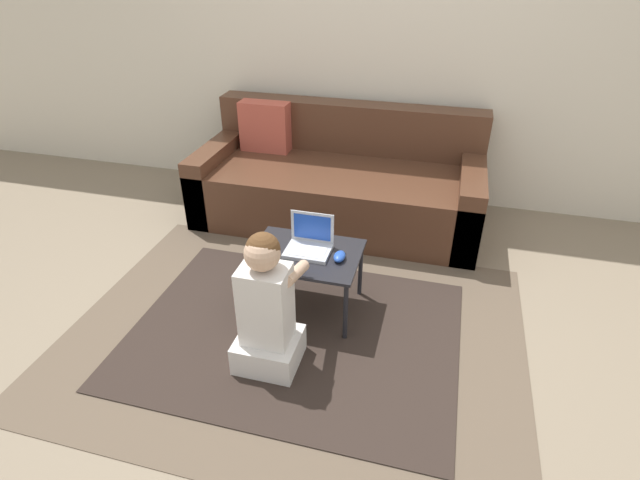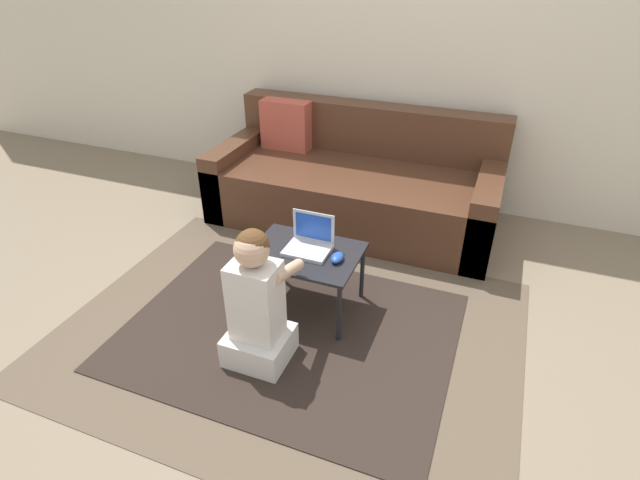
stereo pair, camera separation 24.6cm
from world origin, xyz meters
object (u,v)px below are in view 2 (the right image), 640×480
at_px(couch, 355,183).
at_px(computer_mouse, 337,258).
at_px(laptop, 309,244).
at_px(laptop_desk, 305,258).
at_px(person_seated, 257,305).

xyz_separation_m(couch, computer_mouse, (0.27, -1.12, 0.12)).
bearing_deg(laptop, couch, 94.99).
bearing_deg(laptop, computer_mouse, -13.43).
relative_size(laptop_desk, computer_mouse, 5.74).
relative_size(couch, laptop, 8.45).
bearing_deg(laptop, person_seated, -98.00).
height_order(couch, laptop_desk, couch).
xyz_separation_m(laptop, computer_mouse, (0.17, -0.04, -0.01)).
xyz_separation_m(couch, laptop, (0.09, -1.08, 0.13)).
distance_m(couch, person_seated, 1.55).
bearing_deg(computer_mouse, laptop_desk, 175.36).
relative_size(computer_mouse, person_seated, 0.14).
relative_size(laptop, person_seated, 0.32).
bearing_deg(laptop_desk, laptop, 65.01).
distance_m(laptop_desk, person_seated, 0.44).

